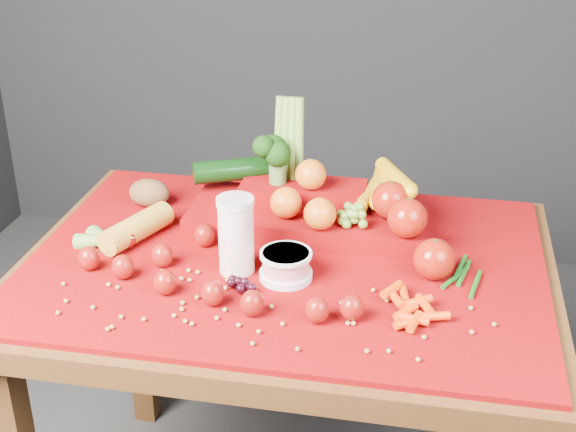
% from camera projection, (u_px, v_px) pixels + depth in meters
% --- Properties ---
extents(table, '(1.10, 0.80, 0.75)m').
position_uv_depth(table, '(286.00, 302.00, 1.70)').
color(table, '#3C200D').
rests_on(table, ground).
extents(red_cloth, '(1.05, 0.75, 0.01)m').
position_uv_depth(red_cloth, '(286.00, 261.00, 1.66)').
color(red_cloth, '#7F0504').
rests_on(red_cloth, table).
extents(milk_glass, '(0.07, 0.07, 0.16)m').
position_uv_depth(milk_glass, '(236.00, 233.00, 1.57)').
color(milk_glass, beige).
rests_on(milk_glass, red_cloth).
extents(yogurt_bowl, '(0.11, 0.11, 0.06)m').
position_uv_depth(yogurt_bowl, '(286.00, 264.00, 1.57)').
color(yogurt_bowl, silver).
rests_on(yogurt_bowl, red_cloth).
extents(strawberry_scatter, '(0.58, 0.28, 0.05)m').
position_uv_depth(strawberry_scatter, '(197.00, 272.00, 1.55)').
color(strawberry_scatter, maroon).
rests_on(strawberry_scatter, red_cloth).
extents(dark_grape_cluster, '(0.06, 0.05, 0.03)m').
position_uv_depth(dark_grape_cluster, '(241.00, 285.00, 1.54)').
color(dark_grape_cluster, black).
rests_on(dark_grape_cluster, red_cloth).
extents(soybean_scatter, '(0.84, 0.24, 0.01)m').
position_uv_depth(soybean_scatter, '(265.00, 308.00, 1.48)').
color(soybean_scatter, olive).
rests_on(soybean_scatter, red_cloth).
extents(corn_ear, '(0.24, 0.26, 0.06)m').
position_uv_depth(corn_ear, '(116.00, 236.00, 1.70)').
color(corn_ear, gold).
rests_on(corn_ear, red_cloth).
extents(potato, '(0.10, 0.07, 0.07)m').
position_uv_depth(potato, '(149.00, 193.00, 1.87)').
color(potato, brown).
rests_on(potato, red_cloth).
extents(baby_carrot_pile, '(0.17, 0.17, 0.03)m').
position_uv_depth(baby_carrot_pile, '(411.00, 306.00, 1.46)').
color(baby_carrot_pile, '#DE3D07').
rests_on(baby_carrot_pile, red_cloth).
extents(green_bean_pile, '(0.14, 0.12, 0.01)m').
position_uv_depth(green_bean_pile, '(465.00, 276.00, 1.58)').
color(green_bean_pile, '#155413').
rests_on(green_bean_pile, red_cloth).
extents(produce_mound, '(0.60, 0.38, 0.27)m').
position_uv_depth(produce_mound, '(321.00, 203.00, 1.76)').
color(produce_mound, '#7F0504').
rests_on(produce_mound, red_cloth).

